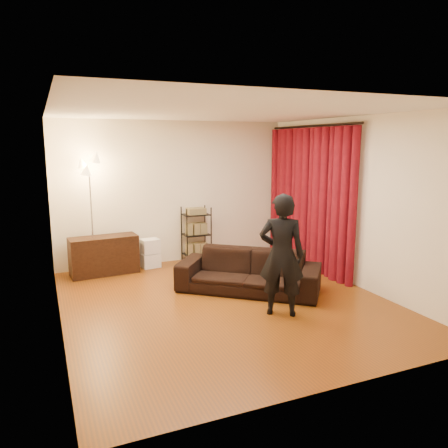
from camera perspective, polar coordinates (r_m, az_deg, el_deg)
name	(u,v)px	position (r m, az deg, el deg)	size (l,w,h in m)	color
floor	(226,302)	(6.46, 0.23, -10.15)	(5.00, 5.00, 0.00)	#7C3D0C
ceiling	(226,111)	(6.06, 0.24, 14.49)	(5.00, 5.00, 0.00)	white
wall_back	(175,192)	(8.45, -6.48, 4.13)	(5.00, 5.00, 0.00)	white
wall_front	(337,250)	(3.98, 14.58, -3.33)	(5.00, 5.00, 0.00)	white
wall_left	(54,222)	(5.63, -21.30, 0.28)	(5.00, 5.00, 0.00)	white
wall_right	(355,202)	(7.29, 16.73, 2.74)	(5.00, 5.00, 0.00)	white
curtain_rod	(312,126)	(8.08, 11.44, 12.44)	(0.04, 0.04, 2.65)	black
curtain	(309,199)	(8.12, 10.99, 3.21)	(0.22, 2.65, 2.55)	maroon
sofa	(249,271)	(6.83, 3.23, -6.21)	(2.17, 0.85, 0.63)	black
person	(282,255)	(5.84, 7.52, -4.03)	(0.60, 0.39, 1.64)	black
media_cabinet	(104,255)	(7.98, -15.40, -3.97)	(1.16, 0.43, 0.68)	black
storage_boxes	(150,253)	(8.22, -9.59, -3.77)	(0.33, 0.26, 0.54)	white
wire_shelf	(196,234)	(8.48, -3.64, -1.37)	(0.49, 0.34, 1.08)	black
floor_lamp	(92,217)	(7.82, -16.91, 0.84)	(0.37, 0.37, 2.06)	silver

